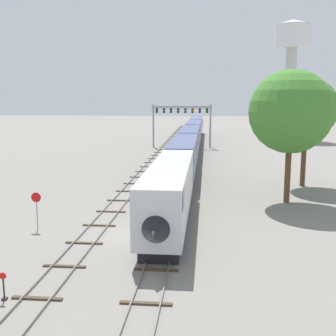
% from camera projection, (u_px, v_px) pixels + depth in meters
% --- Properties ---
extents(ground_plane, '(400.00, 400.00, 0.00)m').
position_uv_depth(ground_plane, '(139.00, 236.00, 30.11)').
color(ground_plane, gray).
extents(track_main, '(2.60, 200.00, 0.16)m').
position_uv_depth(track_main, '(194.00, 144.00, 88.79)').
color(track_main, slate).
rests_on(track_main, ground).
extents(track_near, '(2.60, 160.00, 0.16)m').
position_uv_depth(track_near, '(157.00, 157.00, 69.67)').
color(track_near, slate).
rests_on(track_near, ground).
extents(passenger_train, '(3.04, 97.07, 4.80)m').
position_uv_depth(passenger_train, '(190.00, 141.00, 70.79)').
color(passenger_train, silver).
rests_on(passenger_train, ground).
extents(signal_gantry, '(12.10, 0.49, 8.69)m').
position_uv_depth(signal_gantry, '(182.00, 115.00, 82.47)').
color(signal_gantry, '#999BA0').
rests_on(signal_gantry, ground).
extents(water_tower, '(8.54, 8.54, 28.42)m').
position_uv_depth(water_tower, '(292.00, 48.00, 99.72)').
color(water_tower, beige).
rests_on(water_tower, ground).
extents(switch_stand, '(0.36, 0.24, 1.46)m').
position_uv_depth(switch_stand, '(4.00, 290.00, 20.47)').
color(switch_stand, black).
rests_on(switch_stand, ground).
extents(stop_sign, '(0.76, 0.08, 2.88)m').
position_uv_depth(stop_sign, '(37.00, 205.00, 31.33)').
color(stop_sign, gray).
rests_on(stop_sign, ground).
extents(trackside_tree_left, '(7.82, 7.82, 12.59)m').
position_uv_depth(trackside_tree_left, '(291.00, 112.00, 38.34)').
color(trackside_tree_left, brown).
rests_on(trackside_tree_left, ground).
extents(trackside_tree_mid, '(6.88, 6.88, 12.22)m').
position_uv_depth(trackside_tree_mid, '(306.00, 109.00, 45.66)').
color(trackside_tree_mid, brown).
rests_on(trackside_tree_mid, ground).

